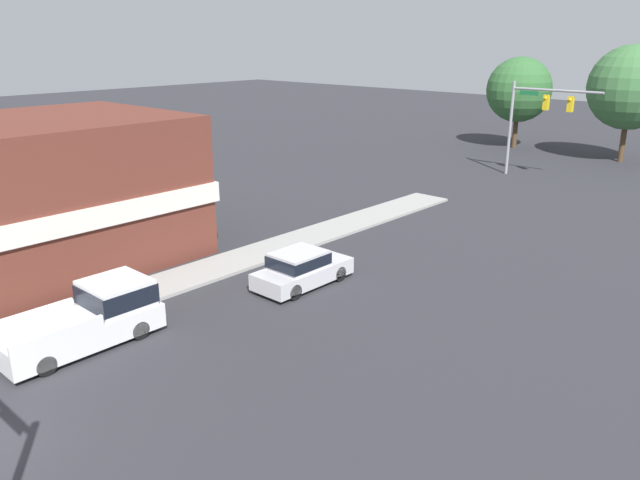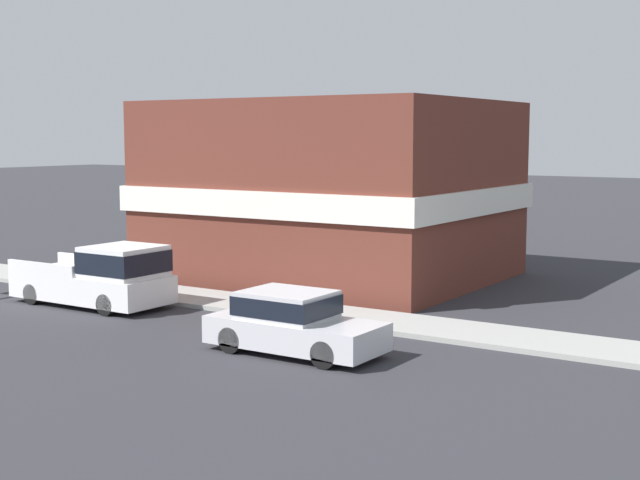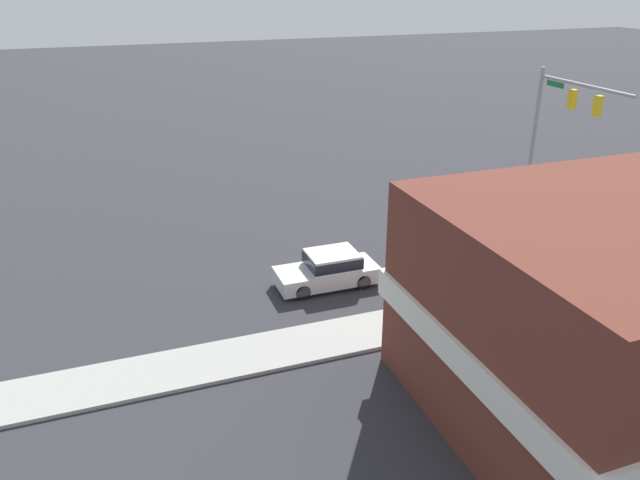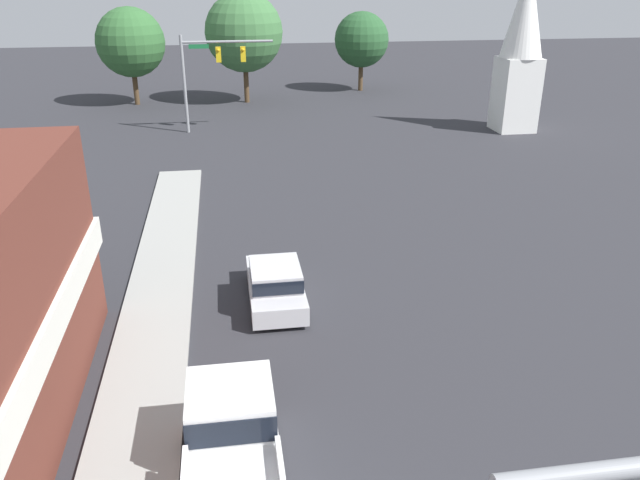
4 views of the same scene
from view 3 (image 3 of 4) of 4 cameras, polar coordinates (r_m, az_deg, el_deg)
ground_plane at (r=35.13m, az=21.05°, el=0.74°), size 200.00×200.00×0.00m
near_signal_assembly at (r=37.99m, az=21.28°, el=10.96°), size 7.02×0.49×7.53m
car_lead at (r=26.92m, az=0.82°, el=-2.63°), size 1.87×4.40×1.53m
pickup_truck_parked at (r=29.34m, az=17.47°, el=-1.14°), size 2.15×5.33×1.98m
corner_brick_building at (r=20.78m, az=26.95°, el=-6.16°), size 10.04×12.09×6.57m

